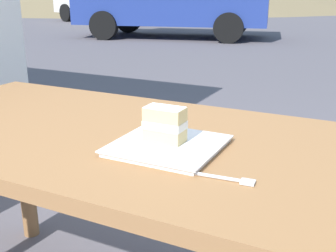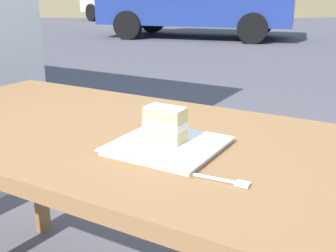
{
  "view_description": "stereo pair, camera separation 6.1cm",
  "coord_description": "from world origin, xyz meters",
  "px_view_note": "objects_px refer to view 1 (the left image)",
  "views": [
    {
      "loc": [
        -0.59,
        0.96,
        1.11
      ],
      "look_at": [
        -0.14,
        0.06,
        0.78
      ],
      "focal_mm": 45.19,
      "sensor_mm": 36.0,
      "label": 1
    },
    {
      "loc": [
        -0.64,
        0.93,
        1.11
      ],
      "look_at": [
        -0.14,
        0.06,
        0.78
      ],
      "focal_mm": 45.19,
      "sensor_mm": 36.0,
      "label": 2
    }
  ],
  "objects_px": {
    "cake_slice": "(165,124)",
    "dessert_fork": "(221,178)",
    "parked_car_far": "(108,0)",
    "dessert_plate": "(168,146)",
    "parked_car_near": "(171,4)",
    "patio_table": "(134,165)"
  },
  "relations": [
    {
      "from": "dessert_plate",
      "to": "parked_car_far",
      "type": "xyz_separation_m",
      "value": [
        8.3,
        -11.93,
        0.04
      ]
    },
    {
      "from": "patio_table",
      "to": "cake_slice",
      "type": "height_order",
      "value": "cake_slice"
    },
    {
      "from": "parked_car_near",
      "to": "cake_slice",
      "type": "bearing_deg",
      "value": 116.12
    },
    {
      "from": "dessert_fork",
      "to": "dessert_plate",
      "type": "bearing_deg",
      "value": -31.44
    },
    {
      "from": "dessert_plate",
      "to": "cake_slice",
      "type": "xyz_separation_m",
      "value": [
        0.01,
        -0.01,
        0.05
      ]
    },
    {
      "from": "patio_table",
      "to": "dessert_fork",
      "type": "distance_m",
      "value": 0.38
    },
    {
      "from": "dessert_plate",
      "to": "parked_car_far",
      "type": "relative_size",
      "value": 0.06
    },
    {
      "from": "cake_slice",
      "to": "parked_car_far",
      "type": "relative_size",
      "value": 0.02
    },
    {
      "from": "cake_slice",
      "to": "parked_car_near",
      "type": "bearing_deg",
      "value": -63.88
    },
    {
      "from": "dessert_plate",
      "to": "parked_car_near",
      "type": "relative_size",
      "value": 0.06
    },
    {
      "from": "dessert_fork",
      "to": "parked_car_far",
      "type": "relative_size",
      "value": 0.04
    },
    {
      "from": "cake_slice",
      "to": "parked_car_near",
      "type": "height_order",
      "value": "parked_car_near"
    },
    {
      "from": "dessert_plate",
      "to": "cake_slice",
      "type": "bearing_deg",
      "value": -35.41
    },
    {
      "from": "dessert_plate",
      "to": "parked_car_near",
      "type": "bearing_deg",
      "value": -63.83
    },
    {
      "from": "dessert_plate",
      "to": "patio_table",
      "type": "bearing_deg",
      "value": -22.48
    },
    {
      "from": "parked_car_near",
      "to": "parked_car_far",
      "type": "bearing_deg",
      "value": -39.98
    },
    {
      "from": "cake_slice",
      "to": "parked_car_near",
      "type": "distance_m",
      "value": 9.4
    },
    {
      "from": "cake_slice",
      "to": "dessert_fork",
      "type": "height_order",
      "value": "cake_slice"
    },
    {
      "from": "patio_table",
      "to": "parked_car_far",
      "type": "distance_m",
      "value": 14.41
    },
    {
      "from": "cake_slice",
      "to": "dessert_plate",
      "type": "bearing_deg",
      "value": 144.59
    },
    {
      "from": "dessert_plate",
      "to": "dessert_fork",
      "type": "distance_m",
      "value": 0.21
    },
    {
      "from": "patio_table",
      "to": "dessert_fork",
      "type": "xyz_separation_m",
      "value": [
        -0.32,
        0.17,
        0.1
      ]
    }
  ]
}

